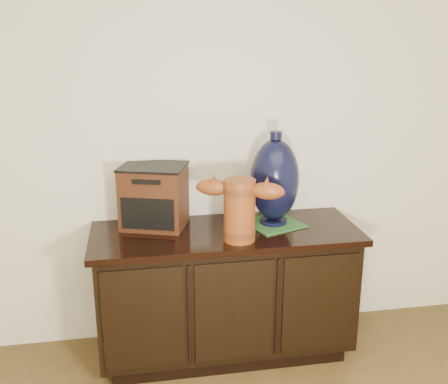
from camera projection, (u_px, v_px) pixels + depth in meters
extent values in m
plane|color=white|center=(217.00, 123.00, 2.95)|extent=(4.50, 0.00, 4.50)
cube|color=black|center=(225.00, 344.00, 3.07)|extent=(1.29, 0.45, 0.08)
cube|color=black|center=(226.00, 289.00, 2.96)|extent=(1.40, 0.50, 0.64)
cube|color=black|center=(226.00, 233.00, 2.86)|extent=(1.46, 0.56, 0.03)
cube|color=black|center=(144.00, 320.00, 2.64)|extent=(0.41, 0.01, 0.56)
cube|color=black|center=(234.00, 312.00, 2.72)|extent=(0.41, 0.01, 0.56)
cube|color=black|center=(320.00, 304.00, 2.80)|extent=(0.41, 0.01, 0.56)
cylinder|color=brown|center=(239.00, 210.00, 2.68)|extent=(0.21, 0.21, 0.33)
cylinder|color=#3A170B|center=(239.00, 232.00, 2.71)|extent=(0.22, 0.22, 0.03)
cylinder|color=#3A170B|center=(240.00, 190.00, 2.64)|extent=(0.22, 0.22, 0.03)
ellipsoid|color=brown|center=(213.00, 187.00, 2.67)|extent=(0.19, 0.14, 0.09)
ellipsoid|color=brown|center=(267.00, 191.00, 2.61)|extent=(0.19, 0.14, 0.09)
cube|color=#3F1E0F|center=(154.00, 197.00, 2.88)|extent=(0.40, 0.36, 0.33)
cube|color=black|center=(148.00, 214.00, 2.76)|extent=(0.27, 0.10, 0.17)
cube|color=black|center=(153.00, 167.00, 2.83)|extent=(0.41, 0.37, 0.01)
cube|color=#2F622C|center=(273.00, 223.00, 2.95)|extent=(0.36, 0.36, 0.01)
cylinder|color=black|center=(273.00, 221.00, 2.94)|extent=(0.15, 0.15, 0.02)
ellipsoid|color=black|center=(275.00, 180.00, 2.87)|extent=(0.34, 0.34, 0.46)
cylinder|color=black|center=(276.00, 135.00, 2.80)|extent=(0.06, 0.06, 0.04)
cylinder|color=#5E1D10|center=(178.00, 208.00, 2.99)|extent=(0.06, 0.06, 0.15)
cylinder|color=silver|center=(178.00, 193.00, 2.96)|extent=(0.06, 0.06, 0.03)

